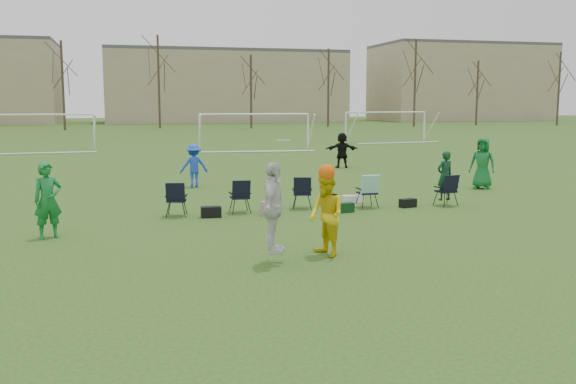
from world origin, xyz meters
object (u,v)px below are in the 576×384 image
object	(u,v)px
goal_left	(35,122)
fielder_black	(342,150)
goal_mid	(255,121)
fielder_blue	(194,166)
fielder_green_far	(482,163)
center_contest	(303,211)
fielder_green_near	(48,200)
goal_right	(386,118)

from	to	relation	value
goal_left	fielder_black	bearing A→B (deg)	-47.56
goal_mid	fielder_blue	bearing A→B (deg)	-104.41
fielder_black	goal_left	distance (m)	21.48
fielder_green_far	center_contest	size ratio (longest dim) A/B	0.77
fielder_green_near	goal_mid	size ratio (longest dim) A/B	0.24
fielder_green_far	goal_mid	size ratio (longest dim) A/B	0.26
center_contest	goal_right	size ratio (longest dim) A/B	0.33
fielder_green_far	fielder_black	world-z (taller)	fielder_green_far
goal_left	goal_right	world-z (taller)	same
fielder_blue	goal_mid	xyz separation A→B (m)	(6.01, 18.05, 1.12)
goal_left	center_contest	bearing A→B (deg)	-79.44
goal_left	goal_right	bearing A→B (deg)	3.75
fielder_green_far	fielder_green_near	bearing A→B (deg)	-114.74
fielder_green_near	goal_mid	distance (m)	28.39
fielder_blue	fielder_black	distance (m)	9.57
fielder_blue	center_contest	distance (m)	11.91
center_contest	goal_left	size ratio (longest dim) A/B	0.33
center_contest	goal_mid	world-z (taller)	same
fielder_black	goal_left	xyz separation A→B (m)	(-15.80, 14.51, 1.07)
goal_right	goal_mid	bearing A→B (deg)	-161.43
fielder_blue	goal_mid	bearing A→B (deg)	-112.57
fielder_green_near	center_contest	bearing A→B (deg)	-55.06
fielder_blue	goal_right	xyz separation A→B (m)	(18.01, 24.05, 1.12)
fielder_blue	goal_right	world-z (taller)	goal_right
fielder_black	goal_mid	distance (m)	12.69
fielder_blue	fielder_black	bearing A→B (deg)	-148.84
fielder_black	goal_left	world-z (taller)	goal_left
goal_left	goal_right	xyz separation A→B (m)	(26.00, 4.00, 0.00)
center_contest	goal_left	bearing A→B (deg)	105.56
goal_left	goal_mid	bearing A→B (deg)	-13.13
fielder_black	goal_right	size ratio (longest dim) A/B	0.23
fielder_blue	fielder_green_far	bearing A→B (deg)	159.12
center_contest	goal_mid	xyz separation A→B (m)	(5.11, 29.92, 0.93)
fielder_blue	goal_mid	world-z (taller)	goal_mid
fielder_green_near	goal_mid	bearing A→B (deg)	47.53
goal_left	goal_mid	xyz separation A→B (m)	(14.00, -2.00, 0.00)
fielder_green_far	goal_mid	bearing A→B (deg)	146.70
fielder_blue	goal_right	distance (m)	30.07
goal_right	goal_left	bearing A→B (deg)	-179.25
fielder_blue	goal_right	bearing A→B (deg)	-130.99
fielder_green_far	goal_mid	xyz separation A→B (m)	(-4.27, 21.14, 0.98)
fielder_black	goal_mid	size ratio (longest dim) A/B	0.23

